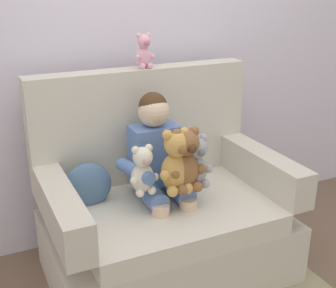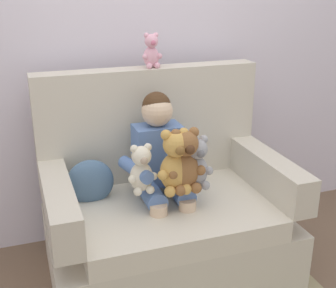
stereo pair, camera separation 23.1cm
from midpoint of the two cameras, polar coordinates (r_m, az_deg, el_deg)
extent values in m
plane|color=brown|center=(2.75, -2.59, -15.77)|extent=(8.00, 8.00, 0.00)
cube|color=silver|center=(2.83, -8.07, 13.67)|extent=(6.00, 0.10, 2.60)
cube|color=beige|center=(2.65, -2.65, -12.76)|extent=(1.32, 0.86, 0.35)
cube|color=beige|center=(2.48, -2.10, -9.06)|extent=(1.04, 0.72, 0.12)
cube|color=beige|center=(2.68, -5.83, 2.46)|extent=(1.32, 0.14, 0.67)
cube|color=beige|center=(2.26, -16.12, -8.25)|extent=(0.14, 0.72, 0.21)
cube|color=beige|center=(2.66, 9.58, -3.22)|extent=(0.14, 0.72, 0.21)
cube|color=#597AB7|center=(2.51, -4.38, -1.43)|extent=(0.26, 0.16, 0.34)
sphere|color=beige|center=(2.43, -4.54, 4.06)|extent=(0.17, 0.17, 0.17)
sphere|color=#472D19|center=(2.43, -4.64, 4.70)|extent=(0.16, 0.16, 0.16)
cylinder|color=#597AB7|center=(2.45, -4.92, -6.45)|extent=(0.11, 0.26, 0.11)
cylinder|color=beige|center=(2.41, -3.71, -10.91)|extent=(0.09, 0.09, 0.30)
cylinder|color=#597AB7|center=(2.50, -1.47, -5.77)|extent=(0.11, 0.26, 0.11)
cylinder|color=beige|center=(2.47, -0.20, -10.11)|extent=(0.09, 0.09, 0.30)
cylinder|color=#597AB7|center=(2.37, -6.93, -3.47)|extent=(0.13, 0.27, 0.07)
cylinder|color=#597AB7|center=(2.48, 0.10, -2.21)|extent=(0.13, 0.27, 0.07)
ellipsoid|color=brown|center=(2.34, -0.70, -3.40)|extent=(0.16, 0.13, 0.21)
sphere|color=brown|center=(2.27, -0.58, 0.08)|extent=(0.13, 0.13, 0.13)
sphere|color=#4C2D19|center=(2.22, 0.07, -0.64)|extent=(0.05, 0.05, 0.05)
sphere|color=brown|center=(2.24, -1.74, 1.24)|extent=(0.05, 0.05, 0.05)
sphere|color=brown|center=(2.27, -2.00, -3.85)|extent=(0.05, 0.05, 0.05)
sphere|color=brown|center=(2.31, -1.05, -5.86)|extent=(0.06, 0.06, 0.06)
sphere|color=brown|center=(2.28, 0.41, 1.57)|extent=(0.05, 0.05, 0.05)
sphere|color=brown|center=(2.33, 1.38, -3.21)|extent=(0.05, 0.05, 0.05)
sphere|color=brown|center=(2.34, 0.89, -5.46)|extent=(0.06, 0.06, 0.06)
ellipsoid|color=silver|center=(2.33, -6.11, -4.33)|extent=(0.12, 0.10, 0.16)
sphere|color=silver|center=(2.27, -6.13, -1.69)|extent=(0.10, 0.10, 0.10)
sphere|color=tan|center=(2.23, -5.73, -2.27)|extent=(0.04, 0.04, 0.04)
sphere|color=silver|center=(2.25, -7.07, -0.83)|extent=(0.04, 0.04, 0.04)
sphere|color=silver|center=(2.28, -7.21, -4.69)|extent=(0.04, 0.04, 0.04)
sphere|color=silver|center=(2.30, -6.45, -6.23)|extent=(0.04, 0.04, 0.04)
sphere|color=silver|center=(2.27, -5.36, -0.55)|extent=(0.04, 0.04, 0.04)
sphere|color=silver|center=(2.31, -4.52, -4.20)|extent=(0.04, 0.04, 0.04)
sphere|color=silver|center=(2.32, -4.90, -5.93)|extent=(0.04, 0.04, 0.04)
ellipsoid|color=gold|center=(2.32, -1.96, -3.58)|extent=(0.16, 0.13, 0.21)
sphere|color=gold|center=(2.25, -1.87, -0.07)|extent=(0.13, 0.13, 0.13)
sphere|color=brown|center=(2.21, -1.25, -0.80)|extent=(0.05, 0.05, 0.05)
sphere|color=gold|center=(2.22, -3.06, 1.10)|extent=(0.05, 0.05, 0.05)
sphere|color=gold|center=(2.26, -3.31, -4.04)|extent=(0.05, 0.05, 0.05)
sphere|color=gold|center=(2.29, -2.34, -6.06)|extent=(0.06, 0.06, 0.06)
sphere|color=gold|center=(2.26, -0.87, 1.43)|extent=(0.05, 0.05, 0.05)
sphere|color=gold|center=(2.31, 0.13, -3.39)|extent=(0.05, 0.05, 0.05)
sphere|color=gold|center=(2.32, -0.36, -5.66)|extent=(0.06, 0.06, 0.06)
ellipsoid|color=#9E9EA3|center=(2.38, 0.67, -3.37)|extent=(0.13, 0.11, 0.17)
sphere|color=#9E9EA3|center=(2.32, 0.80, -0.52)|extent=(0.11, 0.11, 0.11)
sphere|color=slate|center=(2.29, 1.35, -1.13)|extent=(0.04, 0.04, 0.04)
sphere|color=#9E9EA3|center=(2.30, -0.13, 0.41)|extent=(0.04, 0.04, 0.04)
sphere|color=#9E9EA3|center=(2.33, -0.36, -3.74)|extent=(0.04, 0.04, 0.04)
sphere|color=#9E9EA3|center=(2.36, 0.40, -5.39)|extent=(0.05, 0.05, 0.05)
sphere|color=#9E9EA3|center=(2.33, 1.61, 0.69)|extent=(0.04, 0.04, 0.04)
sphere|color=#9E9EA3|center=(2.38, 2.38, -3.22)|extent=(0.04, 0.04, 0.04)
sphere|color=#9E9EA3|center=(2.38, 1.98, -5.07)|extent=(0.05, 0.05, 0.05)
ellipsoid|color=#EAA8BC|center=(2.60, -5.68, 10.81)|extent=(0.09, 0.08, 0.12)
sphere|color=#EAA8BC|center=(2.58, -5.69, 12.75)|extent=(0.08, 0.08, 0.08)
sphere|color=#CC6684|center=(2.55, -5.42, 12.53)|extent=(0.03, 0.03, 0.03)
sphere|color=#EAA8BC|center=(2.57, -6.32, 13.39)|extent=(0.03, 0.03, 0.03)
sphere|color=#EAA8BC|center=(2.56, -6.43, 10.78)|extent=(0.03, 0.03, 0.03)
sphere|color=#EAA8BC|center=(2.57, -5.91, 9.68)|extent=(0.03, 0.03, 0.03)
sphere|color=#EAA8BC|center=(2.59, -5.17, 13.47)|extent=(0.03, 0.03, 0.03)
sphere|color=#EAA8BC|center=(2.59, -4.60, 10.94)|extent=(0.03, 0.03, 0.03)
sphere|color=#EAA8BC|center=(2.58, -4.86, 9.79)|extent=(0.03, 0.03, 0.03)
ellipsoid|color=slate|center=(2.49, -12.73, -5.23)|extent=(0.26, 0.12, 0.26)
camera|label=1|loc=(0.12, -92.86, -1.07)|focal=48.36mm
camera|label=2|loc=(0.12, 87.14, 1.07)|focal=48.36mm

